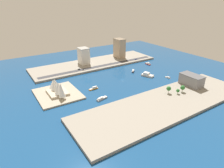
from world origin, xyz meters
name	(u,v)px	position (x,y,z in m)	size (l,w,h in m)	color
ground_plane	(123,80)	(0.00, 0.00, 0.00)	(440.00, 440.00, 0.00)	navy
quay_west	(167,103)	(-91.59, 0.00, 1.58)	(70.00, 240.00, 3.16)	gray
quay_east	(95,64)	(91.59, 0.00, 1.58)	(70.00, 240.00, 3.16)	gray
peninsula_point	(58,94)	(4.34, 103.20, 1.00)	(62.20, 54.02, 2.00)	#A89E89
road_strip	(101,66)	(68.46, 0.00, 3.23)	(9.67, 228.00, 0.15)	#38383D
tugboat_red	(148,64)	(35.98, -85.35, 1.46)	(13.02, 5.31, 4.07)	red
sailboat_small_white	(168,77)	(-33.43, -64.93, 1.07)	(9.76, 4.89, 11.78)	white
water_taxi_orange	(94,88)	(-6.61, 54.96, 1.37)	(4.43, 15.01, 3.82)	orange
yacht_sleek_gray	(102,98)	(-38.96, 60.47, 1.36)	(7.93, 17.49, 3.55)	#999EA3
ferry_white_commuter	(147,75)	(-9.80, -42.57, 2.41)	(21.91, 15.95, 6.32)	silver
patrol_launch_navy	(133,71)	(19.17, -35.74, 1.53)	(12.31, 12.10, 4.02)	#1E284C
hotel_broad_white	(84,56)	(97.96, 20.56, 18.34)	(20.86, 17.57, 30.30)	silver
apartment_midrise_tan	(119,48)	(97.98, -60.72, 22.51)	(23.90, 16.41, 38.63)	tan
warehouse_low_gray	(191,80)	(-75.18, -66.36, 10.98)	(32.33, 18.39, 15.58)	gray
suv_black	(79,69)	(71.25, 42.57, 4.10)	(1.88, 4.97, 1.63)	black
sedan_silver	(84,70)	(64.86, 37.03, 4.09)	(1.97, 5.24, 1.59)	black
hatchback_blue	(136,59)	(65.68, -79.45, 4.09)	(2.19, 4.99, 1.58)	black
traffic_light_waterfront	(111,63)	(62.07, -16.84, 7.50)	(0.36, 0.36, 6.50)	black
opera_landmark	(57,87)	(4.51, 103.20, 10.74)	(45.23, 23.79, 21.80)	#BCAD93
park_tree_cluster	(176,88)	(-80.54, -28.78, 9.18)	(13.39, 24.41, 9.57)	brown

